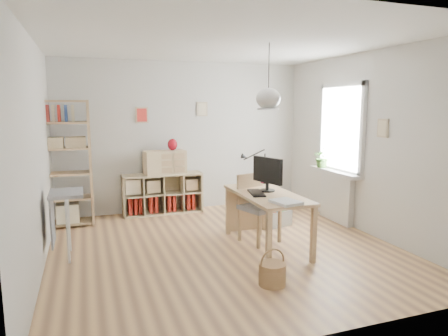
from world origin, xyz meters
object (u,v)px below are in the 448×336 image
object	(u,v)px
cube_shelf	(161,197)
monitor	(267,172)
storage_chest	(272,214)
chair	(257,203)
drawer_chest	(165,162)
tall_bookshelf	(64,159)
desk	(267,200)

from	to	relation	value
cube_shelf	monitor	distance (m)	2.48
cube_shelf	storage_chest	bearing A→B (deg)	-39.92
storage_chest	monitor	bearing A→B (deg)	-133.51
chair	drawer_chest	xyz separation A→B (m)	(-0.94, 1.89, 0.38)
storage_chest	monitor	distance (m)	1.26
cube_shelf	tall_bookshelf	size ratio (longest dim) A/B	0.70
desk	cube_shelf	size ratio (longest dim) A/B	1.07
cube_shelf	tall_bookshelf	world-z (taller)	tall_bookshelf
desk	drawer_chest	xyz separation A→B (m)	(-0.95, 2.19, 0.27)
monitor	cube_shelf	bearing A→B (deg)	100.03
storage_chest	drawer_chest	bearing A→B (deg)	127.05
tall_bookshelf	drawer_chest	distance (m)	1.66
tall_bookshelf	monitor	distance (m)	3.22
drawer_chest	chair	bearing A→B (deg)	-69.60
monitor	drawer_chest	world-z (taller)	monitor
cube_shelf	monitor	xyz separation A→B (m)	(1.08, -2.11, 0.71)
cube_shelf	drawer_chest	bearing A→B (deg)	-29.74
cube_shelf	tall_bookshelf	distance (m)	1.77
desk	monitor	size ratio (longest dim) A/B	2.85
tall_bookshelf	monitor	size ratio (longest dim) A/B	3.80
storage_chest	drawer_chest	size ratio (longest dim) A/B	0.91
chair	monitor	distance (m)	0.51
desk	chair	size ratio (longest dim) A/B	1.57
chair	monitor	bearing A→B (deg)	-85.02
cube_shelf	drawer_chest	distance (m)	0.63
cube_shelf	chair	bearing A→B (deg)	-62.50
desk	cube_shelf	xyz separation A→B (m)	(-1.02, 2.23, -0.36)
storage_chest	tall_bookshelf	bearing A→B (deg)	149.21
monitor	chair	bearing A→B (deg)	96.26
desk	drawer_chest	bearing A→B (deg)	113.45
storage_chest	drawer_chest	distance (m)	2.10
chair	drawer_chest	world-z (taller)	drawer_chest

